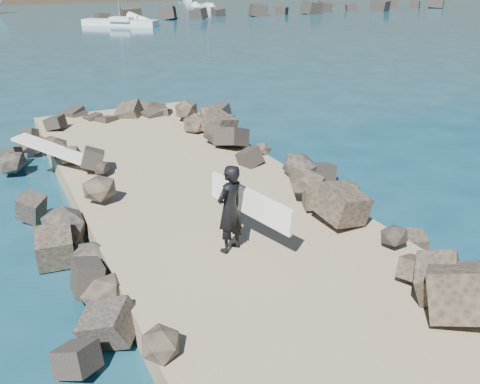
% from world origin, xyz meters
% --- Properties ---
extents(ground, '(800.00, 800.00, 0.00)m').
position_xyz_m(ground, '(0.00, 0.00, 0.00)').
color(ground, '#0F384C').
rests_on(ground, ground).
extents(jetty, '(6.00, 26.00, 0.60)m').
position_xyz_m(jetty, '(0.00, -2.00, 0.30)').
color(jetty, '#8C7759').
rests_on(jetty, ground).
extents(riprap_left, '(2.60, 22.00, 1.00)m').
position_xyz_m(riprap_left, '(-2.90, -1.50, 0.50)').
color(riprap_left, black).
rests_on(riprap_left, ground).
extents(riprap_right, '(2.60, 22.00, 1.00)m').
position_xyz_m(riprap_right, '(2.90, -1.50, 0.50)').
color(riprap_right, black).
rests_on(riprap_right, ground).
extents(breakwater_secondary, '(52.00, 4.00, 1.20)m').
position_xyz_m(breakwater_secondary, '(35.00, 55.00, 0.60)').
color(breakwater_secondary, black).
rests_on(breakwater_secondary, ground).
extents(surfboard_resting, '(2.07, 2.10, 0.08)m').
position_xyz_m(surfboard_resting, '(-3.11, 4.96, 1.04)').
color(surfboard_resting, white).
rests_on(surfboard_resting, riprap_left).
extents(surfer_with_board, '(1.23, 2.21, 1.85)m').
position_xyz_m(surfer_with_board, '(-0.53, -1.74, 1.53)').
color(surfer_with_board, black).
rests_on(surfer_with_board, jetty).
extents(sailboat_d, '(2.19, 6.10, 7.32)m').
position_xyz_m(sailboat_d, '(27.72, 66.84, 0.35)').
color(sailboat_d, white).
rests_on(sailboat_d, ground).
extents(sailboat_c, '(7.51, 6.86, 9.94)m').
position_xyz_m(sailboat_c, '(10.19, 49.43, 0.35)').
color(sailboat_c, white).
rests_on(sailboat_c, ground).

